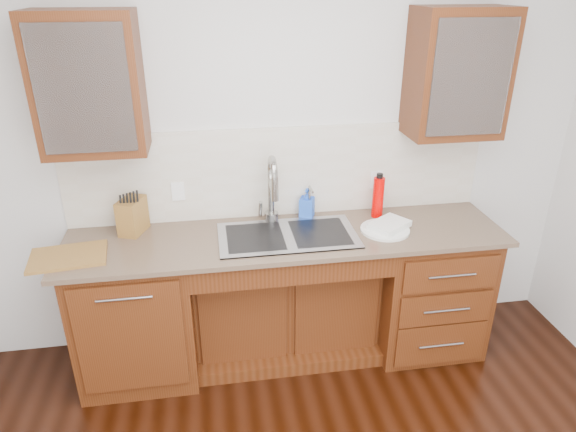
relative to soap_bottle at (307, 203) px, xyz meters
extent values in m
cube|color=silver|center=(-0.17, 0.13, 0.34)|extent=(4.00, 0.10, 2.70)
cube|color=#593014|center=(-1.12, -0.23, -0.57)|extent=(0.70, 0.62, 0.88)
cube|color=#593014|center=(-0.17, -0.14, -0.66)|extent=(1.20, 0.44, 0.70)
cube|color=#593014|center=(0.78, -0.23, -0.57)|extent=(0.70, 0.62, 0.88)
cube|color=#84705B|center=(-0.17, -0.24, -0.11)|extent=(2.70, 0.65, 0.03)
cube|color=beige|center=(-0.17, 0.07, 0.20)|extent=(2.70, 0.02, 0.59)
cube|color=#9E9EA5|center=(-0.17, -0.26, -0.18)|extent=(0.84, 0.46, 0.19)
cylinder|color=#999993|center=(-0.24, -0.03, 0.10)|extent=(0.04, 0.04, 0.40)
cylinder|color=#999993|center=(0.01, -0.02, 0.02)|extent=(0.02, 0.02, 0.24)
cube|color=#593014|center=(-1.22, -0.09, 0.82)|extent=(0.55, 0.34, 0.75)
cube|color=#593014|center=(0.88, -0.09, 0.82)|extent=(0.55, 0.34, 0.75)
cube|color=white|center=(-0.82, 0.06, 0.11)|extent=(0.08, 0.01, 0.12)
cube|color=white|center=(0.48, 0.06, 0.11)|extent=(0.08, 0.01, 0.12)
imported|color=blue|center=(0.00, 0.00, 0.00)|extent=(0.12, 0.12, 0.20)
cylinder|color=#DE0100|center=(0.46, -0.07, 0.04)|extent=(0.08, 0.08, 0.27)
cylinder|color=white|center=(0.44, -0.29, -0.09)|extent=(0.31, 0.31, 0.02)
cube|color=white|center=(0.47, -0.27, -0.06)|extent=(0.30, 0.28, 0.04)
cube|color=#A16C2C|center=(-1.10, -0.05, 0.01)|extent=(0.18, 0.23, 0.22)
cube|color=olive|center=(-1.43, -0.33, -0.09)|extent=(0.44, 0.34, 0.02)
imported|color=silver|center=(-1.37, -0.09, 0.76)|extent=(0.13, 0.13, 0.09)
imported|color=white|center=(-1.08, -0.09, 0.77)|extent=(0.11, 0.11, 0.10)
imported|color=white|center=(0.80, -0.09, 0.76)|extent=(0.13, 0.13, 0.09)
imported|color=white|center=(0.93, -0.09, 0.76)|extent=(0.11, 0.11, 0.08)
camera|label=1|loc=(-0.61, -3.01, 1.33)|focal=32.00mm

